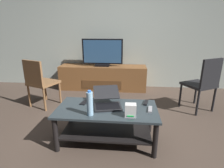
{
  "coord_description": "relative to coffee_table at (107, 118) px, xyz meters",
  "views": [
    {
      "loc": [
        0.23,
        -2.07,
        1.39
      ],
      "look_at": [
        -0.01,
        0.41,
        0.6
      ],
      "focal_mm": 28.8,
      "sensor_mm": 36.0,
      "label": 1
    }
  ],
  "objects": [
    {
      "name": "coffee_table",
      "position": [
        0.0,
        0.0,
        0.0
      ],
      "size": [
        1.22,
        0.62,
        0.45
      ],
      "color": "#2D383D",
      "rests_on": "ground"
    },
    {
      "name": "back_wall",
      "position": [
        0.03,
        2.36,
        1.09
      ],
      "size": [
        6.4,
        0.12,
        2.8
      ],
      "primitive_type": "cube",
      "color": "#A8B2A8",
      "rests_on": "ground"
    },
    {
      "name": "water_bottle_near",
      "position": [
        -0.16,
        -0.2,
        0.28
      ],
      "size": [
        0.07,
        0.07,
        0.29
      ],
      "color": "#99C6E5",
      "rests_on": "coffee_table"
    },
    {
      "name": "cell_phone",
      "position": [
        -0.31,
        0.13,
        0.14
      ],
      "size": [
        0.1,
        0.15,
        0.01
      ],
      "primitive_type": "cube",
      "rotation": [
        0.0,
        0.0,
        -0.22
      ],
      "color": "black",
      "rests_on": "coffee_table"
    },
    {
      "name": "tv_remote",
      "position": [
        0.48,
        0.19,
        0.15
      ],
      "size": [
        0.08,
        0.17,
        0.02
      ],
      "primitive_type": "cube",
      "rotation": [
        0.0,
        0.0,
        -0.22
      ],
      "color": "black",
      "rests_on": "coffee_table"
    },
    {
      "name": "router_box",
      "position": [
        0.28,
        -0.19,
        0.21
      ],
      "size": [
        0.12,
        0.09,
        0.15
      ],
      "color": "white",
      "rests_on": "coffee_table"
    },
    {
      "name": "dining_chair",
      "position": [
        1.49,
        1.0,
        0.21
      ],
      "size": [
        0.6,
        0.6,
        0.93
      ],
      "color": "black",
      "rests_on": "ground"
    },
    {
      "name": "media_cabinet",
      "position": [
        -0.34,
        2.04,
        -0.04
      ],
      "size": [
        1.97,
        0.49,
        0.55
      ],
      "color": "brown",
      "rests_on": "ground"
    },
    {
      "name": "side_chair",
      "position": [
        -1.31,
        0.92,
        0.18
      ],
      "size": [
        0.57,
        0.57,
        0.87
      ],
      "color": "brown",
      "rests_on": "ground"
    },
    {
      "name": "television",
      "position": [
        -0.34,
        2.02,
        0.53
      ],
      "size": [
        0.91,
        0.2,
        0.61
      ],
      "color": "black",
      "rests_on": "media_cabinet"
    },
    {
      "name": "ground_plane",
      "position": [
        0.03,
        0.09,
        -0.31
      ],
      "size": [
        7.68,
        7.68,
        0.0
      ],
      "primitive_type": "plane",
      "color": "#4C3D33"
    },
    {
      "name": "laptop",
      "position": [
        -0.01,
        0.09,
        0.2
      ],
      "size": [
        0.41,
        0.49,
        0.19
      ],
      "color": "black",
      "rests_on": "coffee_table"
    },
    {
      "name": "soundbar_remote",
      "position": [
        0.52,
        -0.01,
        0.15
      ],
      "size": [
        0.06,
        0.16,
        0.02
      ],
      "primitive_type": "cube",
      "rotation": [
        0.0,
        0.0,
        -0.13
      ],
      "color": "#99999E",
      "rests_on": "coffee_table"
    }
  ]
}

